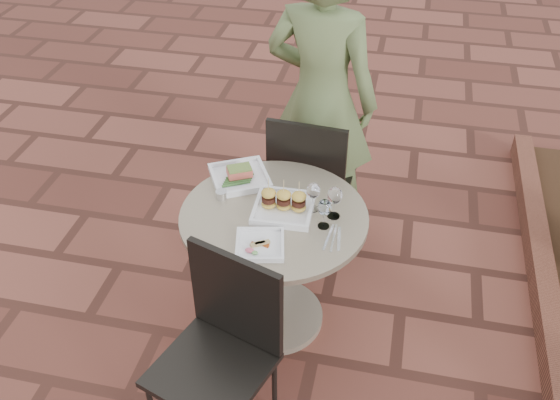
% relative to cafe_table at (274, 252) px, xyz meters
% --- Properties ---
extents(ground, '(60.00, 60.00, 0.00)m').
position_rel_cafe_table_xyz_m(ground, '(-0.16, 0.20, -0.48)').
color(ground, brown).
rests_on(ground, ground).
extents(cafe_table, '(0.90, 0.90, 0.73)m').
position_rel_cafe_table_xyz_m(cafe_table, '(0.00, 0.00, 0.00)').
color(cafe_table, gray).
rests_on(cafe_table, ground).
extents(chair_far, '(0.47, 0.47, 0.93)m').
position_rel_cafe_table_xyz_m(chair_far, '(0.07, 0.61, 0.07)').
color(chair_far, black).
rests_on(chair_far, ground).
extents(chair_near, '(0.56, 0.56, 0.93)m').
position_rel_cafe_table_xyz_m(chair_near, '(-0.07, -0.63, 0.07)').
color(chair_near, black).
rests_on(chair_near, ground).
extents(diner, '(0.73, 0.55, 1.79)m').
position_rel_cafe_table_xyz_m(diner, '(0.08, 0.85, 0.41)').
color(diner, '#526336').
rests_on(diner, ground).
extents(plate_salmon, '(0.38, 0.38, 0.08)m').
position_rel_cafe_table_xyz_m(plate_salmon, '(-0.23, 0.23, 0.27)').
color(plate_salmon, silver).
rests_on(plate_salmon, cafe_table).
extents(plate_sliders, '(0.29, 0.29, 0.18)m').
position_rel_cafe_table_xyz_m(plate_sliders, '(0.04, 0.04, 0.29)').
color(plate_sliders, silver).
rests_on(plate_sliders, cafe_table).
extents(plate_tuna, '(0.26, 0.26, 0.03)m').
position_rel_cafe_table_xyz_m(plate_tuna, '(-0.01, -0.24, 0.26)').
color(plate_tuna, silver).
rests_on(plate_tuna, cafe_table).
extents(wine_glass_right, '(0.07, 0.07, 0.15)m').
position_rel_cafe_table_xyz_m(wine_glass_right, '(0.24, -0.04, 0.35)').
color(wine_glass_right, white).
rests_on(wine_glass_right, cafe_table).
extents(wine_glass_mid, '(0.07, 0.07, 0.15)m').
position_rel_cafe_table_xyz_m(wine_glass_mid, '(0.17, 0.08, 0.35)').
color(wine_glass_mid, white).
rests_on(wine_glass_mid, cafe_table).
extents(wine_glass_far, '(0.07, 0.07, 0.17)m').
position_rel_cafe_table_xyz_m(wine_glass_far, '(0.28, 0.05, 0.36)').
color(wine_glass_far, white).
rests_on(wine_glass_far, cafe_table).
extents(steel_ramekin, '(0.06, 0.06, 0.04)m').
position_rel_cafe_table_xyz_m(steel_ramekin, '(-0.28, 0.07, 0.27)').
color(steel_ramekin, silver).
rests_on(steel_ramekin, cafe_table).
extents(cutlery_set, '(0.10, 0.20, 0.00)m').
position_rel_cafe_table_xyz_m(cutlery_set, '(0.30, -0.11, 0.25)').
color(cutlery_set, silver).
rests_on(cutlery_set, cafe_table).
extents(planter_curb, '(0.12, 3.00, 0.15)m').
position_rel_cafe_table_xyz_m(planter_curb, '(1.44, 0.50, -0.41)').
color(planter_curb, brown).
rests_on(planter_curb, ground).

